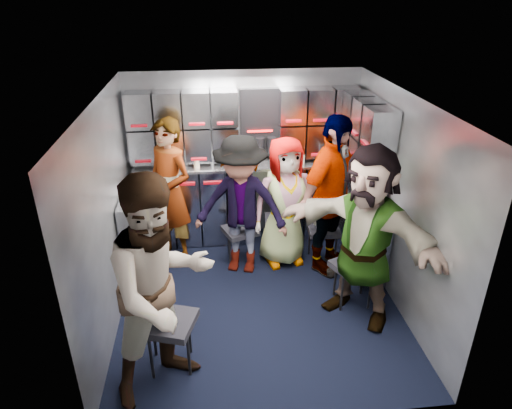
{
  "coord_description": "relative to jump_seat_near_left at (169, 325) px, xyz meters",
  "views": [
    {
      "loc": [
        -0.45,
        -3.85,
        3.01
      ],
      "look_at": [
        0.02,
        0.35,
        0.93
      ],
      "focal_mm": 32.0,
      "sensor_mm": 36.0,
      "label": 1
    }
  ],
  "objects": [
    {
      "name": "floor",
      "position": [
        0.85,
        0.83,
        -0.44
      ],
      "size": [
        3.0,
        3.0,
        0.0
      ],
      "primitive_type": "plane",
      "color": "black",
      "rests_on": "ground"
    },
    {
      "name": "wall_back",
      "position": [
        0.85,
        2.33,
        0.61
      ],
      "size": [
        2.8,
        0.04,
        2.1
      ],
      "primitive_type": "cube",
      "color": "gray",
      "rests_on": "ground"
    },
    {
      "name": "wall_left",
      "position": [
        -0.55,
        0.83,
        0.61
      ],
      "size": [
        0.04,
        3.0,
        2.1
      ],
      "primitive_type": "cube",
      "color": "gray",
      "rests_on": "ground"
    },
    {
      "name": "wall_right",
      "position": [
        2.25,
        0.83,
        0.61
      ],
      "size": [
        0.04,
        3.0,
        2.1
      ],
      "primitive_type": "cube",
      "color": "gray",
      "rests_on": "ground"
    },
    {
      "name": "ceiling",
      "position": [
        0.85,
        0.83,
        1.66
      ],
      "size": [
        2.8,
        3.0,
        0.02
      ],
      "primitive_type": "cube",
      "color": "silver",
      "rests_on": "wall_back"
    },
    {
      "name": "cart_bank_back",
      "position": [
        0.85,
        2.12,
        0.06
      ],
      "size": [
        2.68,
        0.38,
        0.99
      ],
      "primitive_type": "cube",
      "color": "gray",
      "rests_on": "ground"
    },
    {
      "name": "cart_bank_left",
      "position": [
        -0.34,
        1.39,
        0.06
      ],
      "size": [
        0.38,
        0.76,
        0.99
      ],
      "primitive_type": "cube",
      "color": "gray",
      "rests_on": "ground"
    },
    {
      "name": "counter",
      "position": [
        0.85,
        2.12,
        0.58
      ],
      "size": [
        2.68,
        0.42,
        0.03
      ],
      "primitive_type": "cube",
      "color": "#BBBDC2",
      "rests_on": "cart_bank_back"
    },
    {
      "name": "locker_bank_back",
      "position": [
        0.85,
        2.18,
        1.05
      ],
      "size": [
        2.68,
        0.28,
        0.82
      ],
      "primitive_type": "cube",
      "color": "gray",
      "rests_on": "wall_back"
    },
    {
      "name": "locker_bank_right",
      "position": [
        2.1,
        1.53,
        1.05
      ],
      "size": [
        0.28,
        1.0,
        0.82
      ],
      "primitive_type": "cube",
      "color": "gray",
      "rests_on": "wall_right"
    },
    {
      "name": "right_cabinet",
      "position": [
        2.1,
        1.43,
        0.06
      ],
      "size": [
        0.28,
        1.2,
        1.0
      ],
      "primitive_type": "cube",
      "color": "gray",
      "rests_on": "ground"
    },
    {
      "name": "coffee_niche",
      "position": [
        1.03,
        2.24,
        1.03
      ],
      "size": [
        0.46,
        0.16,
        0.84
      ],
      "primitive_type": null,
      "color": "black",
      "rests_on": "wall_back"
    },
    {
      "name": "red_latch_strip",
      "position": [
        0.85,
        1.92,
        0.44
      ],
      "size": [
        2.6,
        0.02,
        0.03
      ],
      "primitive_type": "cube",
      "color": "#A60714",
      "rests_on": "cart_bank_back"
    },
    {
      "name": "jump_seat_near_left",
      "position": [
        0.0,
        0.0,
        0.0
      ],
      "size": [
        0.52,
        0.5,
        0.49
      ],
      "rotation": [
        0.0,
        0.0,
        -0.31
      ],
      "color": "black",
      "rests_on": "ground"
    },
    {
      "name": "jump_seat_mid_left",
      "position": [
        0.72,
        1.6,
        -0.06
      ],
      "size": [
        0.45,
        0.44,
        0.42
      ],
      "rotation": [
        0.0,
        0.0,
        0.35
      ],
      "color": "black",
      "rests_on": "ground"
    },
    {
      "name": "jump_seat_center",
      "position": [
        1.23,
        1.72,
        -0.03
      ],
      "size": [
        0.42,
        0.4,
        0.46
      ],
      "rotation": [
        0.0,
        0.0,
        -0.09
      ],
      "color": "black",
      "rests_on": "ground"
    },
    {
      "name": "jump_seat_mid_right",
      "position": [
        1.7,
        1.52,
        -0.06
      ],
      "size": [
        0.38,
        0.36,
        0.42
      ],
      "rotation": [
        0.0,
        0.0,
        -0.06
      ],
      "color": "black",
      "rests_on": "ground"
    },
    {
      "name": "jump_seat_near_right",
      "position": [
        1.8,
        0.67,
        -0.02
      ],
      "size": [
        0.51,
        0.5,
        0.47
      ],
      "rotation": [
        0.0,
        0.0,
        0.41
      ],
      "color": "black",
      "rests_on": "ground"
    },
    {
      "name": "attendant_standing",
      "position": [
        -0.06,
        1.77,
        0.42
      ],
      "size": [
        0.73,
        0.72,
        1.71
      ],
      "primitive_type": "imported",
      "rotation": [
        0.0,
        0.0,
        -0.74
      ],
      "color": "black",
      "rests_on": "ground"
    },
    {
      "name": "attendant_arc_a",
      "position": [
        -0.0,
        -0.18,
        0.5
      ],
      "size": [
        1.15,
        1.1,
        1.86
      ],
      "primitive_type": "imported",
      "rotation": [
        0.0,
        0.0,
        0.61
      ],
      "color": "black",
      "rests_on": "ground"
    },
    {
      "name": "attendant_arc_b",
      "position": [
        0.72,
        1.42,
        0.36
      ],
      "size": [
        1.16,
        0.87,
        1.6
      ],
      "primitive_type": "imported",
      "rotation": [
        0.0,
        0.0,
        -0.3
      ],
      "color": "black",
      "rests_on": "ground"
    },
    {
      "name": "attendant_arc_c",
      "position": [
        1.23,
        1.54,
        0.33
      ],
      "size": [
        0.82,
        0.61,
        1.52
      ],
      "primitive_type": "imported",
      "rotation": [
        0.0,
        0.0,
        0.18
      ],
      "color": "black",
      "rests_on": "ground"
    },
    {
      "name": "attendant_arc_d",
      "position": [
        1.7,
        1.34,
        0.47
      ],
      "size": [
        1.09,
        1.04,
        1.82
      ],
      "primitive_type": "imported",
      "rotation": [
        0.0,
        0.0,
        0.73
      ],
      "color": "black",
      "rests_on": "ground"
    },
    {
      "name": "attendant_arc_e",
      "position": [
        1.8,
        0.49,
        0.45
      ],
      "size": [
        1.53,
        1.55,
        1.78
      ],
      "primitive_type": "imported",
      "rotation": [
        0.0,
        0.0,
        -0.8
      ],
      "color": "black",
      "rests_on": "ground"
    },
    {
      "name": "bottle_left",
      "position": [
        -0.03,
        2.07,
        0.73
      ],
      "size": [
        0.06,
        0.06,
        0.27
      ],
      "primitive_type": "cylinder",
      "color": "white",
      "rests_on": "counter"
    },
    {
      "name": "bottle_mid",
      "position": [
        0.61,
        2.07,
        0.73
      ],
      "size": [
        0.07,
        0.07,
        0.27
      ],
      "primitive_type": "cylinder",
      "color": "white",
      "rests_on": "counter"
    },
    {
      "name": "bottle_right",
      "position": [
        1.72,
        2.07,
        0.72
      ],
      "size": [
        0.06,
        0.06,
        0.24
      ],
      "primitive_type": "cylinder",
      "color": "white",
      "rests_on": "counter"
    },
    {
      "name": "cup_left",
      "position": [
        0.26,
        2.06,
        0.64
      ],
      "size": [
        0.07,
        0.07,
        0.1
      ],
      "primitive_type": "cylinder",
      "color": "#C7B28C",
      "rests_on": "counter"
    },
    {
      "name": "cup_right",
      "position": [
        1.51,
        2.06,
        0.65
      ],
      "size": [
        0.09,
        0.09,
        0.1
      ],
      "primitive_type": "cylinder",
      "color": "#C7B28C",
      "rests_on": "counter"
    }
  ]
}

